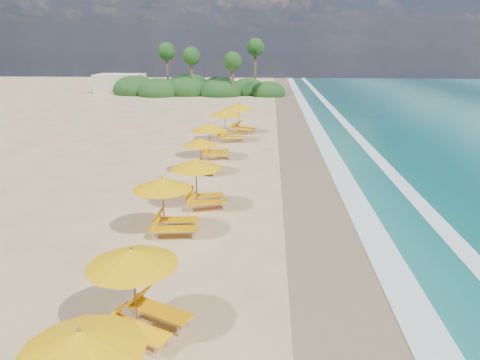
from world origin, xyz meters
The scene contains 12 objects.
ground centered at (0.00, 0.00, 0.00)m, with size 160.00×160.00×0.00m, color #D9B87F.
wet_sand centered at (4.00, 0.00, 0.01)m, with size 4.00×160.00×0.01m, color #836B4E.
surf_foam centered at (6.70, 0.00, 0.03)m, with size 4.00×160.00×0.01m.
station_2 centered at (-1.91, -9.54, 1.34)m, with size 3.14×3.12×2.39m.
station_3 centered at (-2.59, -3.43, 1.34)m, with size 2.77×2.62×2.39m.
station_4 centered at (-1.78, -0.46, 1.33)m, with size 2.99×2.90×2.38m.
station_5 centered at (-2.49, 5.00, 1.19)m, with size 2.63×2.54×2.12m.
station_6 centered at (-2.39, 8.50, 1.34)m, with size 3.01×2.93×2.39m.
station_7 centered at (-1.91, 13.82, 1.44)m, with size 3.35×3.30×2.58m.
station_8 centered at (-1.11, 17.31, 1.41)m, with size 3.22×3.16×2.52m.
treeline centered at (-9.94, 45.51, 1.00)m, with size 25.80×8.80×9.74m.
beach_building centered at (-22.00, 48.00, 1.40)m, with size 7.00×5.00×2.80m, color beige.
Camera 1 is at (1.32, -19.04, 7.21)m, focal length 32.35 mm.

